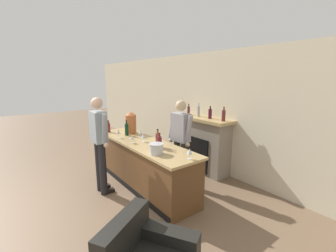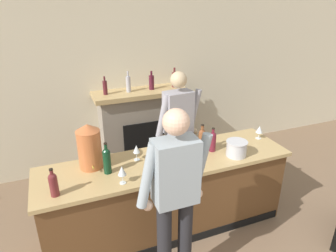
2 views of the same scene
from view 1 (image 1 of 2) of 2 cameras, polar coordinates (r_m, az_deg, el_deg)
wall_back_panel at (r=5.61m, az=8.57°, el=3.90°), size 12.00×0.07×2.75m
bar_counter at (r=4.62m, az=-6.29°, el=-9.52°), size 2.81×0.75×0.93m
fireplace_stone at (r=5.35m, az=9.02°, el=-4.47°), size 1.43×0.52×1.59m
potted_plant_corner at (r=7.51m, az=-10.05°, el=-2.65°), size 0.46×0.45×0.68m
person_customer at (r=4.34m, az=-17.00°, el=-3.72°), size 0.66×0.30×1.83m
person_bartender at (r=4.49m, az=3.16°, el=-3.36°), size 0.66×0.33×1.74m
copper_dispenser at (r=5.17m, az=-9.41°, el=0.91°), size 0.25×0.29×0.49m
ice_bucket_steel at (r=3.73m, az=-2.98°, el=-5.77°), size 0.24×0.24×0.18m
wine_bottle_merlot_tall at (r=4.99m, az=-10.46°, el=-0.64°), size 0.08×0.08×0.34m
wine_bottle_riesling_slim at (r=4.09m, az=-2.63°, el=-3.27°), size 0.08×0.08×0.33m
wine_bottle_burgundy_dark at (r=3.98m, az=-2.16°, el=-3.99°), size 0.08×0.08×0.29m
wine_bottle_rose_blush at (r=5.38m, az=-14.86°, el=-0.20°), size 0.08×0.08×0.28m
wine_glass_front_left at (r=4.81m, az=-12.49°, el=-1.40°), size 0.08×0.08×0.19m
wine_glass_near_bucket at (r=3.50m, az=5.50°, el=-6.50°), size 0.09×0.09×0.17m
wine_glass_front_right at (r=4.76m, az=-7.05°, el=-1.41°), size 0.07×0.07×0.18m
wine_glass_by_dispenser at (r=4.38m, az=-9.16°, el=-2.98°), size 0.08×0.08×0.15m
wine_glass_mid_counter at (r=4.44m, az=-6.32°, el=-2.57°), size 0.08×0.08×0.17m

